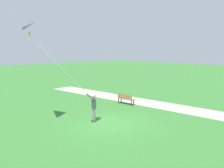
% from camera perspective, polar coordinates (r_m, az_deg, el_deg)
% --- Properties ---
extents(ground_plane, '(120.00, 120.00, 0.00)m').
position_cam_1_polar(ground_plane, '(15.09, -0.87, -9.24)').
color(ground_plane, '#33702D').
extents(walkway_path, '(5.09, 32.09, 0.02)m').
position_cam_1_polar(walkway_path, '(18.95, 18.40, -6.00)').
color(walkway_path, '#B7AD99').
rests_on(walkway_path, ground).
extents(person_kite_flyer, '(0.62, 0.52, 1.83)m').
position_cam_1_polar(person_kite_flyer, '(15.20, -4.39, -5.04)').
color(person_kite_flyer, '#232328').
rests_on(person_kite_flyer, ground).
extents(flying_kite, '(3.18, 2.24, 4.15)m').
position_cam_1_polar(flying_kite, '(14.64, -17.71, 11.99)').
color(flying_kite, purple).
extents(park_bench_near_walkway, '(0.56, 1.53, 0.88)m').
position_cam_1_polar(park_bench_near_walkway, '(19.97, 3.22, -3.38)').
color(park_bench_near_walkway, olive).
rests_on(park_bench_near_walkway, ground).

